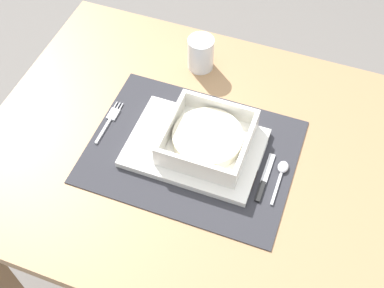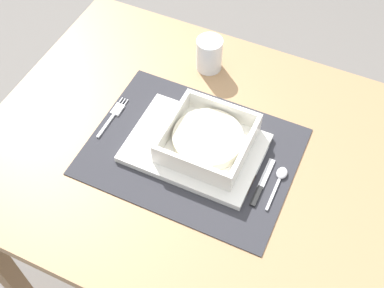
{
  "view_description": "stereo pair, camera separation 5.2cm",
  "coord_description": "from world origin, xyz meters",
  "px_view_note": "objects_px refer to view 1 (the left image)",
  "views": [
    {
      "loc": [
        0.22,
        -0.62,
        1.64
      ],
      "look_at": [
        -0.01,
        -0.01,
        0.75
      ],
      "focal_mm": 46.18,
      "sensor_mm": 36.0,
      "label": 1
    },
    {
      "loc": [
        0.27,
        -0.6,
        1.64
      ],
      "look_at": [
        -0.01,
        -0.01,
        0.75
      ],
      "focal_mm": 46.18,
      "sensor_mm": 36.0,
      "label": 2
    }
  ],
  "objects_px": {
    "dining_table": "(196,171)",
    "butter_knife": "(264,180)",
    "porridge_bowl": "(208,139)",
    "drinking_glass": "(201,55)",
    "bread_knife": "(256,168)",
    "fork": "(110,119)",
    "spoon": "(282,172)"
  },
  "relations": [
    {
      "from": "spoon",
      "to": "butter_knife",
      "type": "bearing_deg",
      "value": -133.0
    },
    {
      "from": "dining_table",
      "to": "spoon",
      "type": "xyz_separation_m",
      "value": [
        0.2,
        0.0,
        0.1
      ]
    },
    {
      "from": "fork",
      "to": "butter_knife",
      "type": "bearing_deg",
      "value": -2.37
    },
    {
      "from": "porridge_bowl",
      "to": "fork",
      "type": "height_order",
      "value": "porridge_bowl"
    },
    {
      "from": "porridge_bowl",
      "to": "butter_knife",
      "type": "relative_size",
      "value": 1.39
    },
    {
      "from": "dining_table",
      "to": "butter_knife",
      "type": "bearing_deg",
      "value": -10.35
    },
    {
      "from": "fork",
      "to": "spoon",
      "type": "height_order",
      "value": "spoon"
    },
    {
      "from": "spoon",
      "to": "dining_table",
      "type": "bearing_deg",
      "value": -179.07
    },
    {
      "from": "porridge_bowl",
      "to": "dining_table",
      "type": "bearing_deg",
      "value": -164.3
    },
    {
      "from": "dining_table",
      "to": "spoon",
      "type": "height_order",
      "value": "spoon"
    },
    {
      "from": "porridge_bowl",
      "to": "bread_knife",
      "type": "relative_size",
      "value": 1.34
    },
    {
      "from": "fork",
      "to": "butter_knife",
      "type": "distance_m",
      "value": 0.39
    },
    {
      "from": "spoon",
      "to": "drinking_glass",
      "type": "bearing_deg",
      "value": 138.54
    },
    {
      "from": "bread_knife",
      "to": "drinking_glass",
      "type": "relative_size",
      "value": 1.55
    },
    {
      "from": "bread_knife",
      "to": "fork",
      "type": "bearing_deg",
      "value": -178.55
    },
    {
      "from": "spoon",
      "to": "fork",
      "type": "bearing_deg",
      "value": 179.81
    },
    {
      "from": "dining_table",
      "to": "bread_knife",
      "type": "xyz_separation_m",
      "value": [
        0.15,
        -0.01,
        0.1
      ]
    },
    {
      "from": "porridge_bowl",
      "to": "drinking_glass",
      "type": "xyz_separation_m",
      "value": [
        -0.1,
        0.25,
        0.0
      ]
    },
    {
      "from": "spoon",
      "to": "bread_knife",
      "type": "xyz_separation_m",
      "value": [
        -0.06,
        -0.01,
        -0.0
      ]
    },
    {
      "from": "bread_knife",
      "to": "butter_knife",
      "type": "bearing_deg",
      "value": -36.87
    },
    {
      "from": "dining_table",
      "to": "bread_knife",
      "type": "bearing_deg",
      "value": -3.58
    },
    {
      "from": "spoon",
      "to": "drinking_glass",
      "type": "xyz_separation_m",
      "value": [
        -0.28,
        0.25,
        0.03
      ]
    },
    {
      "from": "butter_knife",
      "to": "dining_table",
      "type": "bearing_deg",
      "value": 172.24
    },
    {
      "from": "dining_table",
      "to": "porridge_bowl",
      "type": "xyz_separation_m",
      "value": [
        0.03,
        0.01,
        0.14
      ]
    },
    {
      "from": "fork",
      "to": "bread_knife",
      "type": "bearing_deg",
      "value": 0.68
    },
    {
      "from": "dining_table",
      "to": "fork",
      "type": "relative_size",
      "value": 7.52
    },
    {
      "from": "fork",
      "to": "bread_knife",
      "type": "relative_size",
      "value": 0.95
    },
    {
      "from": "fork",
      "to": "drinking_glass",
      "type": "xyz_separation_m",
      "value": [
        0.14,
        0.25,
        0.03
      ]
    },
    {
      "from": "porridge_bowl",
      "to": "drinking_glass",
      "type": "relative_size",
      "value": 2.08
    },
    {
      "from": "dining_table",
      "to": "butter_knife",
      "type": "xyz_separation_m",
      "value": [
        0.17,
        -0.03,
        0.1
      ]
    },
    {
      "from": "fork",
      "to": "spoon",
      "type": "xyz_separation_m",
      "value": [
        0.42,
        -0.01,
        0.0
      ]
    },
    {
      "from": "porridge_bowl",
      "to": "spoon",
      "type": "bearing_deg",
      "value": -1.83
    }
  ]
}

